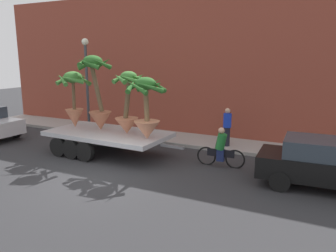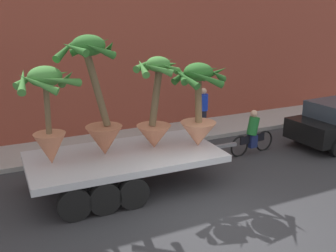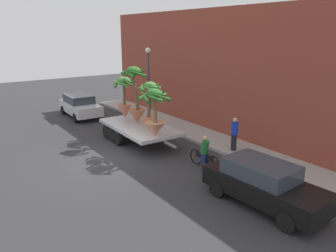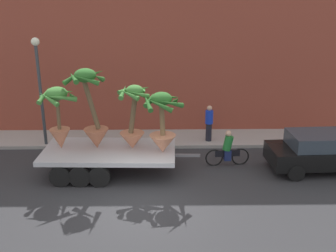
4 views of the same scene
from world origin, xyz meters
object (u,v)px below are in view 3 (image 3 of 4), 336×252
(potted_palm_rear, at_px, (124,96))
(flatbed_trailer, at_px, (137,128))
(potted_palm_middle, at_px, (149,109))
(cyclist, at_px, (205,153))
(potted_palm_front, at_px, (136,97))
(potted_palm_extra, at_px, (155,113))
(trailing_car, at_px, (80,105))
(parked_car, at_px, (263,183))
(pedestrian_near_gate, at_px, (234,133))
(street_lamp, at_px, (148,75))

(potted_palm_rear, bearing_deg, flatbed_trailer, -4.42)
(potted_palm_middle, bearing_deg, cyclist, 7.77)
(potted_palm_rear, xyz_separation_m, potted_palm_middle, (2.84, -0.04, -0.24))
(potted_palm_middle, relative_size, potted_palm_front, 0.81)
(flatbed_trailer, height_order, potted_palm_middle, potted_palm_middle)
(potted_palm_front, distance_m, cyclist, 5.68)
(potted_palm_extra, bearing_deg, trailing_car, -178.68)
(flatbed_trailer, xyz_separation_m, cyclist, (4.99, 0.61, -0.09))
(flatbed_trailer, height_order, potted_palm_rear, potted_palm_rear)
(flatbed_trailer, distance_m, trailing_car, 7.29)
(flatbed_trailer, height_order, potted_palm_extra, potted_palm_extra)
(potted_palm_rear, bearing_deg, parked_car, -0.44)
(potted_palm_middle, distance_m, cyclist, 4.09)
(parked_car, distance_m, trailing_car, 15.99)
(potted_palm_front, relative_size, pedestrian_near_gate, 1.85)
(parked_car, height_order, street_lamp, street_lamp)
(potted_palm_middle, bearing_deg, potted_palm_extra, -20.11)
(cyclist, xyz_separation_m, pedestrian_near_gate, (-0.51, 2.42, 0.37))
(potted_palm_rear, bearing_deg, street_lamp, 118.47)
(pedestrian_near_gate, bearing_deg, potted_palm_middle, -138.32)
(street_lamp, bearing_deg, pedestrian_near_gate, 2.42)
(potted_palm_front, xyz_separation_m, potted_palm_extra, (2.70, -0.50, -0.32))
(potted_palm_middle, xyz_separation_m, cyclist, (3.80, 0.52, -1.42))
(potted_palm_extra, bearing_deg, potted_palm_rear, 173.49)
(parked_car, relative_size, pedestrian_near_gate, 2.64)
(potted_palm_rear, height_order, cyclist, potted_palm_rear)
(flatbed_trailer, relative_size, potted_palm_extra, 2.61)
(street_lamp, bearing_deg, potted_palm_rear, -61.53)
(trailing_car, relative_size, street_lamp, 0.91)
(flatbed_trailer, relative_size, street_lamp, 1.28)
(potted_palm_rear, relative_size, pedestrian_near_gate, 1.44)
(flatbed_trailer, distance_m, parked_car, 8.70)
(potted_palm_middle, bearing_deg, flatbed_trailer, -175.72)
(flatbed_trailer, bearing_deg, trailing_car, -175.71)
(flatbed_trailer, xyz_separation_m, potted_palm_rear, (-1.65, 0.13, 1.56))
(flatbed_trailer, relative_size, potted_palm_middle, 2.42)
(flatbed_trailer, height_order, street_lamp, street_lamp)
(trailing_car, distance_m, pedestrian_near_gate, 12.28)
(potted_palm_rear, distance_m, cyclist, 6.86)
(cyclist, distance_m, street_lamp, 8.69)
(potted_palm_extra, xyz_separation_m, trailing_car, (-9.58, -0.22, -1.30))
(potted_palm_middle, relative_size, cyclist, 1.38)
(potted_palm_middle, bearing_deg, parked_car, -0.31)
(flatbed_trailer, xyz_separation_m, potted_palm_front, (-0.39, 0.18, 1.69))
(potted_palm_extra, bearing_deg, cyclist, 19.19)
(potted_palm_middle, relative_size, potted_palm_extra, 1.08)
(flatbed_trailer, distance_m, potted_palm_front, 1.74)
(flatbed_trailer, distance_m, pedestrian_near_gate, 5.41)
(cyclist, xyz_separation_m, trailing_car, (-12.26, -1.15, 0.16))
(cyclist, height_order, pedestrian_near_gate, pedestrian_near_gate)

